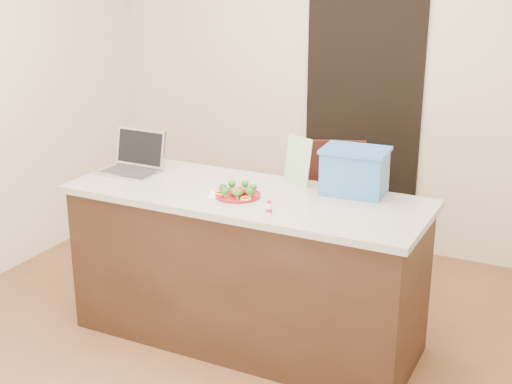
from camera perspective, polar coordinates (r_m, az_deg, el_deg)
The scene contains 16 objects.
ground at distance 4.20m, azimuth -2.38°, elevation -13.05°, with size 4.00×4.00×0.00m, color brown.
room_shell at distance 3.62m, azimuth -2.72°, elevation 9.32°, with size 4.00×4.00×4.00m.
doorway at distance 5.49m, azimuth 8.46°, elevation 5.77°, with size 0.90×0.02×2.00m, color black.
island at distance 4.18m, azimuth -0.80°, elevation -6.03°, with size 2.06×0.76×0.92m.
plate at distance 3.94m, azimuth -1.46°, elevation -0.23°, with size 0.25×0.25×0.02m.
meatballs at distance 3.93m, azimuth -1.51°, elevation 0.08°, with size 0.10×0.09×0.04m.
broccoli at distance 3.93m, azimuth -1.46°, elevation 0.32°, with size 0.21×0.21×0.04m.
pepper_rings at distance 3.94m, azimuth -1.46°, elevation -0.11°, with size 0.23×0.22×0.01m.
napkin at distance 3.98m, azimuth -2.76°, elevation -0.19°, with size 0.14×0.14×0.01m, color silver.
fork at distance 3.99m, azimuth -2.95°, elevation -0.03°, with size 0.09×0.15×0.00m.
knife at distance 3.95m, azimuth -2.51°, elevation -0.24°, with size 0.07×0.20×0.01m.
yogurt_bottle at distance 3.67m, azimuth 1.04°, elevation -1.34°, with size 0.03×0.03×0.07m.
laptop at distance 4.46m, azimuth -9.67°, elevation 2.53°, with size 0.36×0.28×0.25m.
leaflet at distance 4.14m, azimuth 3.37°, elevation 2.54°, with size 0.20×0.00×0.28m, color silver.
blue_box at distance 4.00m, azimuth 7.89°, elevation 1.69°, with size 0.38×0.28×0.26m.
chair at distance 4.80m, azimuth 5.48°, elevation -1.25°, with size 0.59×0.60×1.02m.
Camera 1 is at (1.75, -3.12, 2.21)m, focal length 50.00 mm.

